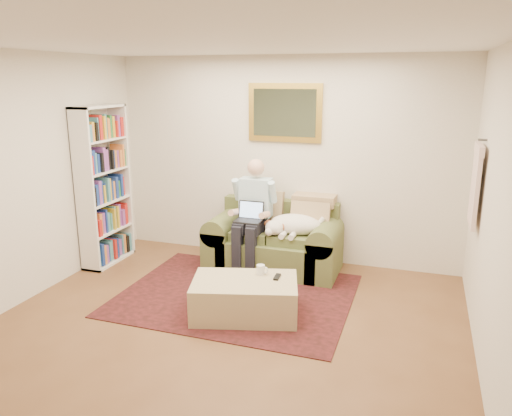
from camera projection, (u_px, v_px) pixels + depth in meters
The scene contains 12 objects.
room_shell at pixel (219, 197), 4.40m from camera, with size 4.51×5.00×2.61m.
rug at pixel (236, 295), 5.50m from camera, with size 2.48×1.98×0.01m, color black.
sofa at pixel (274, 247), 6.22m from camera, with size 1.63×0.83×0.98m.
seated_man at pixel (251, 217), 6.05m from camera, with size 0.54×0.77×1.37m, color #8CC6D8, non-canonical shape.
laptop at pixel (250, 216), 5.99m from camera, with size 0.32×0.25×0.23m.
sleeping_dog at pixel (295, 224), 5.97m from camera, with size 0.67×0.42×0.25m, color white, non-canonical shape.
ottoman at pixel (245, 298), 4.99m from camera, with size 1.04×0.66×0.38m, color tan.
coffee_mug at pixel (261, 270), 5.09m from camera, with size 0.08×0.08×0.10m, color white.
tv_remote at pixel (277, 277), 5.01m from camera, with size 0.05×0.15×0.02m, color black.
bookshelf at pixel (104, 186), 6.27m from camera, with size 0.28×0.80×2.00m, color white, non-canonical shape.
wall_mirror at pixel (285, 113), 6.19m from camera, with size 0.94×0.04×0.72m.
hanging_shirt at pixel (476, 181), 4.86m from camera, with size 0.06×0.52×0.90m, color beige, non-canonical shape.
Camera 1 is at (1.68, -3.60, 2.33)m, focal length 35.00 mm.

